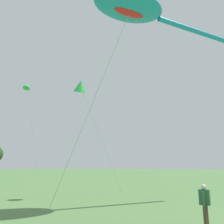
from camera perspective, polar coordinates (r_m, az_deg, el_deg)
The scene contains 4 objects.
big_show_kite at distance 14.94m, azimuth 5.01°, elevation 22.80°, with size 9.65×7.76×10.99m.
person_child_front at distance 9.21m, azimuth 20.75°, elevation -18.94°, with size 0.48×0.35×1.34m.
small_kite_stunt_black at distance 35.02m, azimuth -19.10°, elevation 5.73°, with size 4.23×1.34×13.06m.
small_kite_bird_shape at distance 16.82m, azimuth -7.32°, elevation 5.92°, with size 4.97×1.35×7.72m.
Camera 1 is at (-10.18, 1.15, 1.94)m, focal length 39.37 mm.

